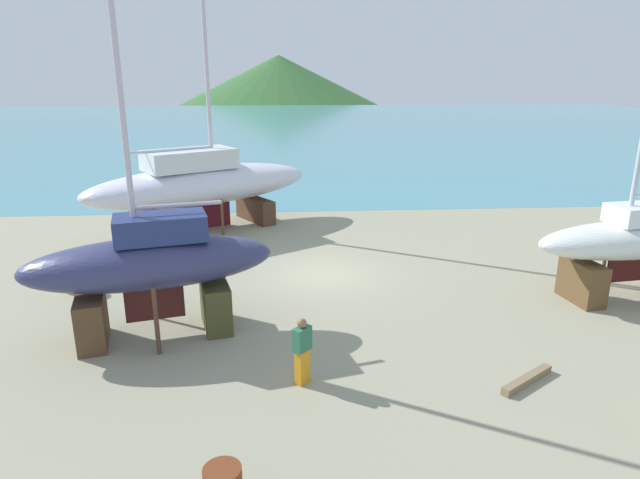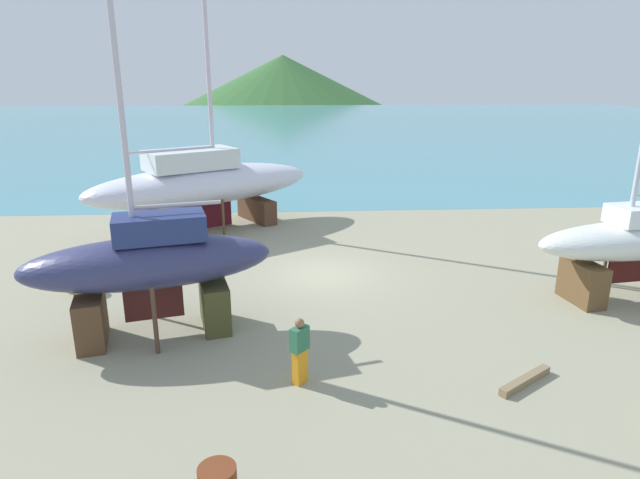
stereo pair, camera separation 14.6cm
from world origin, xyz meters
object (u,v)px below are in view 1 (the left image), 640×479
(sailboat_far_slipway, at_px, (152,266))
(worker, at_px, (302,350))
(sailboat_mid_port, at_px, (201,183))
(sailboat_small_center, at_px, (635,242))
(barrel_rust_near, at_px, (75,280))

(sailboat_far_slipway, distance_m, worker, 4.86)
(sailboat_far_slipway, relative_size, sailboat_mid_port, 0.57)
(sailboat_small_center, height_order, worker, sailboat_small_center)
(sailboat_far_slipway, relative_size, sailboat_small_center, 0.99)
(sailboat_mid_port, xyz_separation_m, barrel_rust_near, (-3.17, -7.43, -1.74))
(sailboat_far_slipway, distance_m, sailboat_mid_port, 10.75)
(sailboat_small_center, distance_m, barrel_rust_near, 17.98)
(worker, relative_size, barrel_rust_near, 1.90)
(sailboat_far_slipway, height_order, worker, sailboat_far_slipway)
(sailboat_small_center, relative_size, barrel_rust_near, 12.12)
(sailboat_mid_port, distance_m, worker, 14.13)
(sailboat_mid_port, bearing_deg, barrel_rust_near, -145.16)
(sailboat_far_slipway, height_order, sailboat_small_center, sailboat_small_center)
(sailboat_mid_port, distance_m, barrel_rust_near, 8.26)
(sailboat_mid_port, height_order, barrel_rust_near, sailboat_mid_port)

